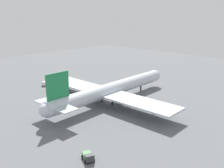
# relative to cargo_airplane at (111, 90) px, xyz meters

# --- Properties ---
(ground_plane) EXTENTS (286.49, 286.49, 0.00)m
(ground_plane) POSITION_rel_cargo_airplane_xyz_m (0.64, 0.00, -5.61)
(ground_plane) COLOR slate
(cargo_airplane) EXTENTS (71.62, 66.27, 17.90)m
(cargo_airplane) POSITION_rel_cargo_airplane_xyz_m (0.00, 0.00, 0.00)
(cargo_airplane) COLOR silver
(cargo_airplane) RESTS_ON ground_plane
(fuel_truck) EXTENTS (5.19, 4.67, 2.31)m
(fuel_truck) POSITION_rel_cargo_airplane_xyz_m (-4.59, 43.88, -4.46)
(fuel_truck) COLOR silver
(fuel_truck) RESTS_ON ground_plane
(cargo_loader) EXTENTS (3.89, 4.67, 2.29)m
(cargo_loader) POSITION_rel_cargo_airplane_xyz_m (-37.30, -26.22, -4.43)
(cargo_loader) COLOR #333338
(cargo_loader) RESTS_ON ground_plane
(safety_cone_nose) EXTENTS (0.39, 0.39, 0.56)m
(safety_cone_nose) POSITION_rel_cargo_airplane_xyz_m (32.87, -2.68, -5.33)
(safety_cone_nose) COLOR orange
(safety_cone_nose) RESTS_ON ground_plane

